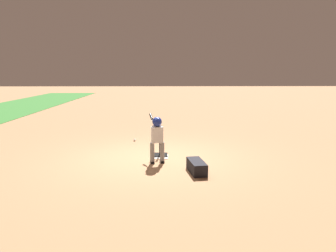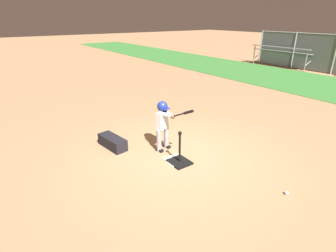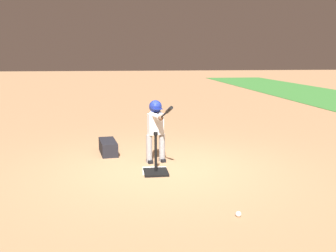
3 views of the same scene
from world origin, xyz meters
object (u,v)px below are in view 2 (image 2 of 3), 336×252
at_px(batting_tee, 179,159).
at_px(bleachers_far_right, 287,56).
at_px(batter_child, 164,120).
at_px(equipment_bag, 113,142).
at_px(baseball, 287,193).

bearing_deg(batting_tee, bleachers_far_right, 112.96).
relative_size(batting_tee, batter_child, 0.61).
bearing_deg(batting_tee, equipment_bag, -150.68).
bearing_deg(batting_tee, batter_child, 173.84).
bearing_deg(batter_child, equipment_bag, -131.44).
distance_m(baseball, equipment_bag, 3.97).
distance_m(batting_tee, batter_child, 0.99).
bearing_deg(baseball, bleachers_far_right, 121.63).
bearing_deg(baseball, batting_tee, -156.47).
height_order(baseball, equipment_bag, equipment_bag).
bearing_deg(bleachers_far_right, baseball, -58.37).
bearing_deg(equipment_bag, baseball, 18.28).
distance_m(batting_tee, baseball, 2.20).
bearing_deg(baseball, equipment_bag, -153.89).
relative_size(batting_tee, equipment_bag, 0.88).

